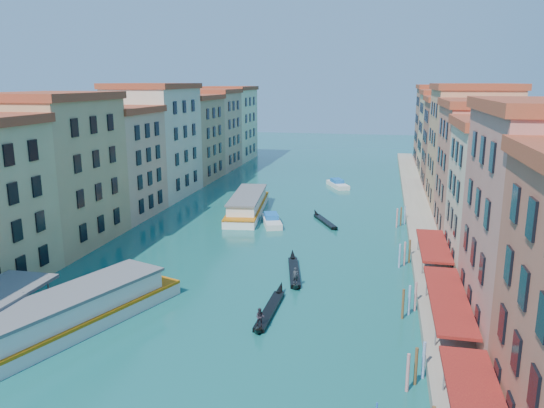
# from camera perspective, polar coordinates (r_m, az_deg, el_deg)

# --- Properties ---
(left_bank_palazzos) EXTENTS (12.80, 128.40, 21.00)m
(left_bank_palazzos) POSITION_cam_1_polar(r_m,az_deg,el_deg) (96.81, -13.98, 5.78)
(left_bank_palazzos) COLOR tan
(left_bank_palazzos) RESTS_ON ground
(right_bank_palazzos) EXTENTS (12.80, 128.40, 21.00)m
(right_bank_palazzos) POSITION_cam_1_polar(r_m,az_deg,el_deg) (88.56, 20.96, 4.68)
(right_bank_palazzos) COLOR #9C4F39
(right_bank_palazzos) RESTS_ON ground
(quay) EXTENTS (4.00, 140.00, 1.00)m
(quay) POSITION_cam_1_polar(r_m,az_deg,el_deg) (89.37, 15.42, -0.90)
(quay) COLOR gray
(quay) RESTS_ON ground
(restaurant_awnings) EXTENTS (3.20, 44.55, 3.12)m
(restaurant_awnings) POSITION_cam_1_polar(r_m,az_deg,el_deg) (48.71, 18.47, -9.80)
(restaurant_awnings) COLOR maroon
(restaurant_awnings) RESTS_ON ground
(mooring_poles_right) EXTENTS (1.44, 54.24, 3.20)m
(mooring_poles_right) POSITION_cam_1_polar(r_m,az_deg,el_deg) (54.42, 14.43, -8.99)
(mooring_poles_right) COLOR brown
(mooring_poles_right) RESTS_ON ground
(vaporetto_near) EXTENTS (12.80, 23.25, 3.40)m
(vaporetto_near) POSITION_cam_1_polar(r_m,az_deg,el_deg) (50.44, -21.01, -11.00)
(vaporetto_near) COLOR silver
(vaporetto_near) RESTS_ON ground
(vaporetto_far) EXTENTS (7.33, 21.77, 3.18)m
(vaporetto_far) POSITION_cam_1_polar(r_m,az_deg,el_deg) (88.08, -2.63, -0.01)
(vaporetto_far) COLOR white
(vaporetto_far) RESTS_ON ground
(gondola_fore) EXTENTS (3.29, 11.72, 2.36)m
(gondola_fore) POSITION_cam_1_polar(r_m,az_deg,el_deg) (60.59, 2.39, -7.18)
(gondola_fore) COLOR black
(gondola_fore) RESTS_ON ground
(gondola_right) EXTENTS (1.22, 11.32, 2.26)m
(gondola_right) POSITION_cam_1_polar(r_m,az_deg,el_deg) (50.78, -0.32, -11.27)
(gondola_right) COLOR black
(gondola_right) RESTS_ON ground
(gondola_far) EXTENTS (5.45, 9.97, 1.52)m
(gondola_far) POSITION_cam_1_polar(r_m,az_deg,el_deg) (82.38, 5.69, -1.79)
(gondola_far) COLOR black
(gondola_far) RESTS_ON ground
(motorboat_mid) EXTENTS (4.69, 7.93, 1.57)m
(motorboat_mid) POSITION_cam_1_polar(r_m,az_deg,el_deg) (81.06, -0.05, -1.75)
(motorboat_mid) COLOR silver
(motorboat_mid) RESTS_ON ground
(motorboat_far) EXTENTS (5.46, 8.00, 1.60)m
(motorboat_far) POSITION_cam_1_polar(r_m,az_deg,el_deg) (110.37, 7.07, 2.15)
(motorboat_far) COLOR silver
(motorboat_far) RESTS_ON ground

